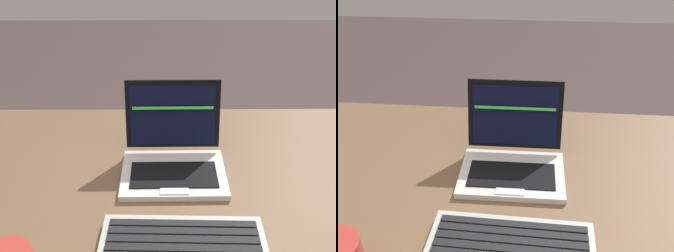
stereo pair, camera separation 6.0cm
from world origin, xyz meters
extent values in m
cube|color=brown|center=(0.00, 0.00, 0.71)|extent=(1.61, 0.73, 0.03)
cube|color=silver|center=(-0.07, 0.04, 0.73)|extent=(0.24, 0.17, 0.01)
cube|color=black|center=(-0.07, 0.02, 0.74)|extent=(0.20, 0.10, 0.00)
cube|color=silver|center=(-0.07, -0.03, 0.74)|extent=(0.06, 0.03, 0.00)
cube|color=black|center=(-0.07, 0.14, 0.84)|extent=(0.23, 0.05, 0.17)
cube|color=black|center=(-0.07, 0.13, 0.83)|extent=(0.21, 0.04, 0.14)
cube|color=#4CF259|center=(-0.07, 0.13, 0.86)|extent=(0.20, 0.00, 0.01)
cube|color=#B8BBB7|center=(-0.06, -0.17, 0.74)|extent=(0.31, 0.13, 0.02)
cube|color=black|center=(-0.06, -0.19, 0.75)|extent=(0.28, 0.02, 0.00)
cube|color=black|center=(-0.06, -0.17, 0.75)|extent=(0.28, 0.02, 0.00)
cube|color=black|center=(-0.05, -0.15, 0.75)|extent=(0.28, 0.02, 0.00)
cube|color=black|center=(-0.05, -0.13, 0.75)|extent=(0.28, 0.02, 0.00)
camera|label=1|loc=(-0.09, -0.63, 1.28)|focal=38.82mm
camera|label=2|loc=(-0.03, -0.63, 1.28)|focal=38.82mm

